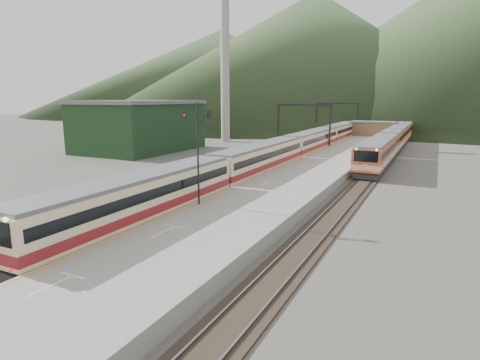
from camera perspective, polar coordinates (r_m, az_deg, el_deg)
The scene contains 20 objects.
ground at distance 23.91m, azimuth -27.20°, elevation -11.74°, with size 400.00×400.00×0.00m, color #47423D.
track_main at distance 56.45m, azimuth 7.09°, elevation 2.42°, with size 2.60×200.00×0.23m.
track_far at distance 58.26m, azimuth 2.44°, elevation 2.78°, with size 2.60×200.00×0.23m.
track_second at distance 53.86m, azimuth 18.72°, elevation 1.45°, with size 2.60×200.00×0.23m.
platform at distance 52.92m, azimuth 12.12°, elevation 2.11°, with size 8.00×100.00×1.00m, color gray.
gantry_near at distance 70.98m, azimuth 9.05°, elevation 8.70°, with size 9.55×0.25×8.00m.
gantry_far at distance 95.12m, azimuth 13.60°, elevation 9.21°, with size 9.55×0.25×8.00m.
warehouse at distance 71.74m, azimuth -14.06°, elevation 7.51°, with size 14.50×20.50×8.60m.
smokestack at distance 85.04m, azimuth -2.14°, elevation 15.62°, with size 1.80×1.80×30.00m, color #9E998E.
station_shed at distance 91.79m, azimuth 18.41°, elevation 6.98°, with size 9.40×4.40×3.10m.
hill_a at distance 211.94m, azimuth 10.62°, elevation 17.06°, with size 180.00×180.00×60.00m, color #284621.
hill_b at distance 244.67m, azimuth 30.18°, elevation 16.75°, with size 220.00×220.00×75.00m, color #284621.
hill_d at distance 288.62m, azimuth -2.55°, elevation 15.22°, with size 200.00×200.00×55.00m, color #284621.
main_train at distance 56.41m, azimuth 7.23°, elevation 4.50°, with size 3.07×84.17×3.75m.
second_train at distance 76.52m, azimuth 21.20°, elevation 5.66°, with size 3.10×63.46×3.78m.
signal_mast at distance 29.95m, azimuth -6.04°, elevation 5.12°, with size 2.13×0.75×7.62m.
short_signal_a at distance 27.13m, azimuth -25.70°, elevation -5.62°, with size 0.25×0.21×2.27m.
short_signal_b at distance 48.48m, azimuth -0.82°, elevation 2.68°, with size 0.25×0.20×2.27m.
short_signal_c at distance 36.09m, azimuth -18.00°, elevation -0.98°, with size 0.26×0.23×2.27m.
worker at distance 31.51m, azimuth -27.48°, elevation -4.79°, with size 0.57×0.38×1.57m, color black.
Camera 1 is at (18.18, -12.70, 8.94)m, focal length 30.00 mm.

